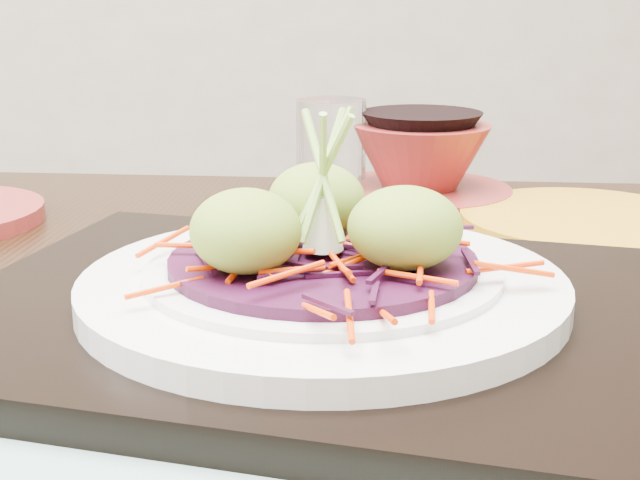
{
  "coord_description": "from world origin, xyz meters",
  "views": [
    {
      "loc": [
        0.07,
        -0.5,
        0.89
      ],
      "look_at": [
        0.11,
        -0.03,
        0.76
      ],
      "focal_mm": 50.0,
      "sensor_mm": 36.0,
      "label": 1
    }
  ],
  "objects": [
    {
      "name": "dining_table",
      "position": [
        0.09,
        -0.01,
        0.62
      ],
      "size": [
        1.25,
        0.93,
        0.71
      ],
      "rotation": [
        0.0,
        0.0,
        -0.16
      ],
      "color": "black",
      "rests_on": "ground"
    },
    {
      "name": "placemat",
      "position": [
        0.11,
        -0.05,
        0.71
      ],
      "size": [
        0.55,
        0.49,
        0.0
      ],
      "primitive_type": "cube",
      "rotation": [
        0.0,
        0.0,
        -0.34
      ],
      "color": "gray",
      "rests_on": "dining_table"
    },
    {
      "name": "serving_tray",
      "position": [
        0.11,
        -0.05,
        0.72
      ],
      "size": [
        0.47,
        0.41,
        0.02
      ],
      "primitive_type": "cube",
      "rotation": [
        0.0,
        0.0,
        -0.34
      ],
      "color": "black",
      "rests_on": "placemat"
    },
    {
      "name": "white_plate",
      "position": [
        0.11,
        -0.05,
        0.74
      ],
      "size": [
        0.26,
        0.26,
        0.02
      ],
      "color": "silver",
      "rests_on": "serving_tray"
    },
    {
      "name": "cabbage_bed",
      "position": [
        0.11,
        -0.05,
        0.75
      ],
      "size": [
        0.16,
        0.16,
        0.01
      ],
      "primitive_type": "cylinder",
      "color": "#350A28",
      "rests_on": "white_plate"
    },
    {
      "name": "carrot_julienne",
      "position": [
        0.11,
        -0.05,
        0.76
      ],
      "size": [
        0.2,
        0.2,
        0.01
      ],
      "primitive_type": null,
      "color": "red",
      "rests_on": "cabbage_bed"
    },
    {
      "name": "guacamole_scoops",
      "position": [
        0.11,
        -0.05,
        0.78
      ],
      "size": [
        0.14,
        0.12,
        0.04
      ],
      "color": "olive",
      "rests_on": "cabbage_bed"
    },
    {
      "name": "scallion_garnish",
      "position": [
        0.11,
        -0.05,
        0.8
      ],
      "size": [
        0.06,
        0.06,
        0.09
      ],
      "primitive_type": null,
      "color": "#8EC14D",
      "rests_on": "cabbage_bed"
    },
    {
      "name": "water_glass",
      "position": [
        0.14,
        0.28,
        0.76
      ],
      "size": [
        0.08,
        0.08,
        0.09
      ],
      "primitive_type": "cylinder",
      "rotation": [
        0.0,
        0.0,
        -0.57
      ],
      "color": "white",
      "rests_on": "dining_table"
    },
    {
      "name": "terracotta_bowl_set",
      "position": [
        0.22,
        0.26,
        0.74
      ],
      "size": [
        0.19,
        0.19,
        0.07
      ],
      "rotation": [
        0.0,
        0.0,
        -0.19
      ],
      "color": "maroon",
      "rests_on": "dining_table"
    },
    {
      "name": "yellow_plate",
      "position": [
        0.33,
        0.16,
        0.72
      ],
      "size": [
        0.23,
        0.23,
        0.01
      ],
      "primitive_type": "cylinder",
      "rotation": [
        0.0,
        0.0,
        0.21
      ],
      "color": "#B67B14",
      "rests_on": "dining_table"
    }
  ]
}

